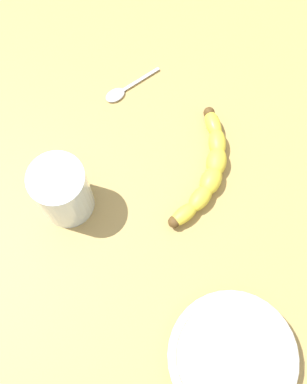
{
  "coord_description": "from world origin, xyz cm",
  "views": [
    {
      "loc": [
        -17.8,
        -13.9,
        73.06
      ],
      "look_at": [
        -1.06,
        4.03,
        5.0
      ],
      "focal_mm": 42.98,
      "sensor_mm": 36.0,
      "label": 1
    }
  ],
  "objects_px": {
    "ceramic_bowl": "(232,357)",
    "teaspoon": "(118,93)",
    "banana": "(208,169)",
    "smoothie_glass": "(63,192)"
  },
  "relations": [
    {
      "from": "ceramic_bowl",
      "to": "teaspoon",
      "type": "xyz_separation_m",
      "value": [
        0.17,
        0.43,
        -0.02
      ]
    },
    {
      "from": "banana",
      "to": "ceramic_bowl",
      "type": "height_order",
      "value": "ceramic_bowl"
    },
    {
      "from": "ceramic_bowl",
      "to": "banana",
      "type": "bearing_deg",
      "value": 51.17
    },
    {
      "from": "banana",
      "to": "teaspoon",
      "type": "bearing_deg",
      "value": 62.84
    },
    {
      "from": "smoothie_glass",
      "to": "ceramic_bowl",
      "type": "bearing_deg",
      "value": -86.56
    },
    {
      "from": "ceramic_bowl",
      "to": "teaspoon",
      "type": "relative_size",
      "value": 1.59
    },
    {
      "from": "banana",
      "to": "smoothie_glass",
      "type": "relative_size",
      "value": 1.76
    },
    {
      "from": "banana",
      "to": "smoothie_glass",
      "type": "xyz_separation_m",
      "value": [
        -0.2,
        0.11,
        0.04
      ]
    },
    {
      "from": "banana",
      "to": "ceramic_bowl",
      "type": "relative_size",
      "value": 1.1
    },
    {
      "from": "smoothie_glass",
      "to": "teaspoon",
      "type": "xyz_separation_m",
      "value": [
        0.19,
        0.1,
        -0.05
      ]
    }
  ]
}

